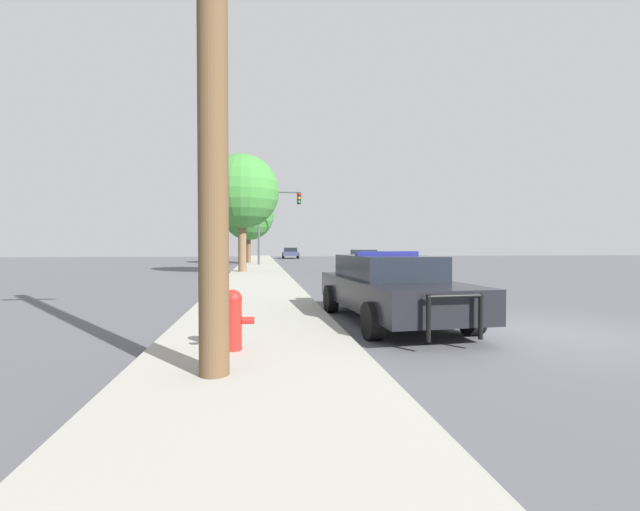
{
  "coord_description": "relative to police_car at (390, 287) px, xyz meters",
  "views": [
    {
      "loc": [
        -5.03,
        -7.01,
        1.57
      ],
      "look_at": [
        -1.27,
        19.52,
        0.95
      ],
      "focal_mm": 24.0,
      "sensor_mm": 36.0,
      "label": 1
    }
  ],
  "objects": [
    {
      "name": "ground_plane",
      "position": [
        2.36,
        -1.5,
        -0.73
      ],
      "size": [
        110.0,
        110.0,
        0.0
      ],
      "primitive_type": "plane",
      "color": "#4F4F54"
    },
    {
      "name": "sidewalk_left",
      "position": [
        -2.74,
        -1.5,
        -0.66
      ],
      "size": [
        3.0,
        110.0,
        0.13
      ],
      "color": "#99968C",
      "rests_on": "ground_plane"
    },
    {
      "name": "police_car",
      "position": [
        0.0,
        0.0,
        0.0
      ],
      "size": [
        2.3,
        5.1,
        1.45
      ],
      "rotation": [
        0.0,
        0.0,
        3.21
      ],
      "color": "black",
      "rests_on": "ground_plane"
    },
    {
      "name": "fire_hydrant",
      "position": [
        -3.04,
        -2.53,
        -0.15
      ],
      "size": [
        0.59,
        0.26,
        0.84
      ],
      "color": "red",
      "rests_on": "sidewalk_left"
    },
    {
      "name": "traffic_light",
      "position": [
        -1.5,
        24.4,
        3.36
      ],
      "size": [
        3.32,
        0.35,
        5.69
      ],
      "color": "#424247",
      "rests_on": "sidewalk_left"
    },
    {
      "name": "car_background_oncoming",
      "position": [
        5.15,
        22.92,
        -0.03
      ],
      "size": [
        1.93,
        4.69,
        1.25
      ],
      "rotation": [
        0.0,
        0.0,
        3.15
      ],
      "color": "#333856",
      "rests_on": "ground_plane"
    },
    {
      "name": "car_background_distant",
      "position": [
        1.08,
        43.6,
        -0.01
      ],
      "size": [
        2.17,
        4.05,
        1.32
      ],
      "rotation": [
        0.0,
        0.0,
        -0.05
      ],
      "color": "#333856",
      "rests_on": "ground_plane"
    },
    {
      "name": "tree_sidewalk_far",
      "position": [
        -3.59,
        28.26,
        3.44
      ],
      "size": [
        4.28,
        4.28,
        6.19
      ],
      "color": "brown",
      "rests_on": "sidewalk_left"
    },
    {
      "name": "tree_sidewalk_mid",
      "position": [
        -3.62,
        15.6,
        3.82
      ],
      "size": [
        4.1,
        4.1,
        6.5
      ],
      "color": "brown",
      "rests_on": "sidewalk_left"
    }
  ]
}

